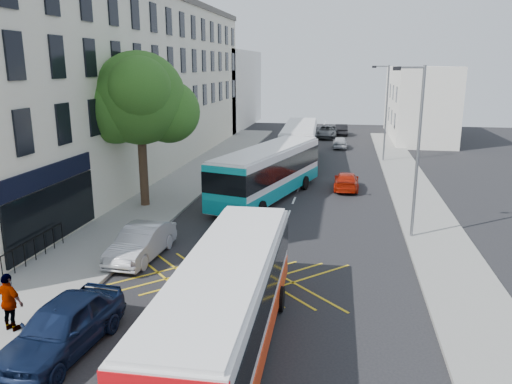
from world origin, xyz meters
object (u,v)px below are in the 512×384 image
at_px(lamp_near, 416,144).
at_px(distant_car_silver, 340,142).
at_px(bus_mid, 268,172).
at_px(distant_car_dark, 341,130).
at_px(parked_car_blue, 62,327).
at_px(street_tree, 139,99).
at_px(red_hatchback, 346,181).
at_px(lamp_far, 385,108).
at_px(bus_far, 300,143).
at_px(parked_car_silver, 141,242).
at_px(bus_near, 227,305).
at_px(distant_car_grey, 327,132).
at_px(pedestrian_far, 9,302).

height_order(lamp_near, distant_car_silver, lamp_near).
xyz_separation_m(bus_mid, distant_car_dark, (4.17, 30.43, -1.03)).
distance_m(parked_car_blue, distant_car_silver, 39.50).
relative_size(parked_car_blue, distant_car_dark, 1.15).
height_order(street_tree, red_hatchback, street_tree).
bearing_deg(lamp_far, lamp_near, -90.00).
bearing_deg(bus_far, parked_car_silver, -104.06).
xyz_separation_m(lamp_near, bus_far, (-7.01, 18.23, -2.89)).
height_order(lamp_far, distant_car_dark, lamp_far).
relative_size(lamp_far, distant_car_silver, 2.27).
xyz_separation_m(bus_far, red_hatchback, (3.99, -8.76, -1.15)).
xyz_separation_m(lamp_far, bus_near, (-6.35, -31.24, -3.05)).
height_order(bus_mid, distant_car_dark, bus_mid).
xyz_separation_m(parked_car_blue, distant_car_silver, (7.40, 38.80, -0.19)).
relative_size(lamp_far, parked_car_blue, 1.72).
bearing_deg(bus_near, distant_car_dark, 85.80).
bearing_deg(street_tree, distant_car_dark, 71.90).
xyz_separation_m(lamp_far, distant_car_grey, (-5.28, 13.90, -3.91)).
bearing_deg(bus_far, bus_mid, -96.51).
bearing_deg(red_hatchback, distant_car_grey, -84.24).
height_order(street_tree, bus_far, street_tree).
height_order(bus_near, distant_car_dark, bus_near).
xyz_separation_m(street_tree, bus_mid, (6.84, 3.26, -4.60)).
relative_size(parked_car_silver, red_hatchback, 1.09).
distance_m(bus_mid, parked_car_blue, 18.46).
bearing_deg(bus_mid, lamp_far, 75.71).
height_order(bus_mid, parked_car_silver, bus_mid).
relative_size(lamp_far, bus_near, 0.75).
bearing_deg(distant_car_grey, pedestrian_far, -96.65).
distance_m(parked_car_blue, pedestrian_far, 2.20).
bearing_deg(parked_car_silver, bus_mid, 73.77).
height_order(lamp_near, red_hatchback, lamp_near).
bearing_deg(parked_car_silver, lamp_far, 67.86).
distance_m(parked_car_blue, distant_car_dark, 49.14).
distance_m(bus_mid, bus_far, 12.04).
bearing_deg(red_hatchback, distant_car_dark, -88.09).
distance_m(bus_far, parked_car_blue, 30.45).
bearing_deg(bus_mid, parked_car_blue, -84.63).
xyz_separation_m(lamp_far, distant_car_silver, (-3.70, 6.87, -4.02)).
distance_m(lamp_near, red_hatchback, 10.73).
xyz_separation_m(bus_far, distant_car_silver, (3.31, 8.64, -1.13)).
xyz_separation_m(distant_car_silver, distant_car_dark, (0.00, 9.79, 0.06)).
bearing_deg(pedestrian_far, distant_car_dark, -88.16).
xyz_separation_m(lamp_near, distant_car_grey, (-5.28, 33.90, -3.91)).
bearing_deg(red_hatchback, pedestrian_far, 64.41).
relative_size(bus_mid, bus_far, 1.00).
bearing_deg(distant_car_silver, distant_car_dark, -90.96).
distance_m(lamp_near, distant_car_silver, 27.42).
bearing_deg(bus_far, distant_car_grey, 81.29).
relative_size(street_tree, pedestrian_far, 4.71).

